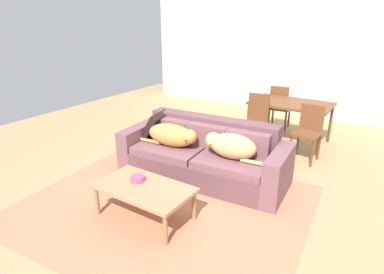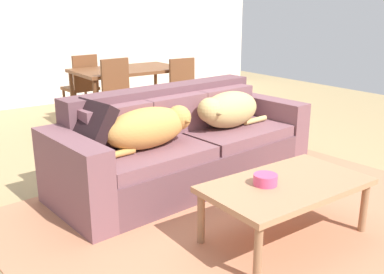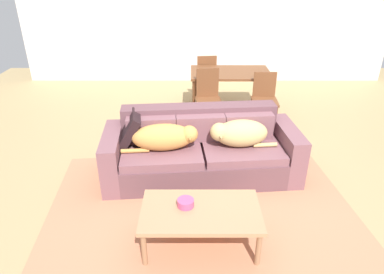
{
  "view_description": "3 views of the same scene",
  "coord_description": "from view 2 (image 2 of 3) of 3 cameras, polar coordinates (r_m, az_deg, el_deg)",
  "views": [
    {
      "loc": [
        2.03,
        -3.65,
        2.23
      ],
      "look_at": [
        -0.31,
        -0.1,
        0.63
      ],
      "focal_mm": 30.82,
      "sensor_mm": 36.0,
      "label": 1
    },
    {
      "loc": [
        -2.27,
        -3.01,
        1.51
      ],
      "look_at": [
        -0.28,
        -0.25,
        0.49
      ],
      "focal_mm": 40.72,
      "sensor_mm": 36.0,
      "label": 2
    },
    {
      "loc": [
        -0.3,
        -3.72,
        2.43
      ],
      "look_at": [
        -0.29,
        0.05,
        0.51
      ],
      "focal_mm": 32.07,
      "sensor_mm": 36.0,
      "label": 3
    }
  ],
  "objects": [
    {
      "name": "back_partition",
      "position": [
        7.37,
        -18.36,
        14.6
      ],
      "size": [
        8.0,
        0.12,
        2.7
      ],
      "primitive_type": "cube",
      "color": "silver",
      "rests_on": "ground"
    },
    {
      "name": "dog_on_left_cushion",
      "position": [
        3.44,
        -5.5,
        1.31
      ],
      "size": [
        0.9,
        0.38,
        0.32
      ],
      "rotation": [
        0.0,
        0.0,
        0.09
      ],
      "color": "#D19148",
      "rests_on": "couch"
    },
    {
      "name": "ground_plane",
      "position": [
        4.06,
        1.22,
        -5.17
      ],
      "size": [
        10.0,
        10.0,
        0.0
      ],
      "primitive_type": "plane",
      "color": "tan"
    },
    {
      "name": "dining_chair_near_right",
      "position": [
        5.56,
        -0.7,
        6.21
      ],
      "size": [
        0.42,
        0.42,
        0.89
      ],
      "rotation": [
        0.0,
        0.0,
        -0.05
      ],
      "color": "brown",
      "rests_on": "ground"
    },
    {
      "name": "dog_on_right_cushion",
      "position": [
        3.99,
        4.65,
        3.58
      ],
      "size": [
        0.81,
        0.4,
        0.33
      ],
      "rotation": [
        0.0,
        0.0,
        0.09
      ],
      "color": "tan",
      "rests_on": "couch"
    },
    {
      "name": "bowl_on_coffee_table",
      "position": [
        2.86,
        9.59,
        -5.52
      ],
      "size": [
        0.16,
        0.16,
        0.07
      ],
      "primitive_type": "cylinder",
      "color": "#EA4C7F",
      "rests_on": "coffee_table"
    },
    {
      "name": "dining_chair_near_left",
      "position": [
        5.14,
        -9.28,
        5.31
      ],
      "size": [
        0.44,
        0.44,
        0.94
      ],
      "rotation": [
        0.0,
        0.0,
        0.1
      ],
      "color": "brown",
      "rests_on": "ground"
    },
    {
      "name": "throw_pillow_by_left_arm",
      "position": [
        3.37,
        -13.48,
        1.06
      ],
      "size": [
        0.37,
        0.47,
        0.41
      ],
      "primitive_type": "cube",
      "rotation": [
        0.0,
        0.55,
        0.16
      ],
      "color": "black",
      "rests_on": "couch"
    },
    {
      "name": "area_rug",
      "position": [
        3.32,
        8.24,
        -10.45
      ],
      "size": [
        3.55,
        3.11,
        0.01
      ],
      "primitive_type": "cube",
      "rotation": [
        0.0,
        0.0,
        0.09
      ],
      "color": "#BC7856",
      "rests_on": "ground"
    },
    {
      "name": "dining_table",
      "position": [
        5.8,
        -8.34,
        8.21
      ],
      "size": [
        1.38,
        0.86,
        0.74
      ],
      "color": "brown",
      "rests_on": "ground"
    },
    {
      "name": "couch",
      "position": [
        3.87,
        -1.24,
        -1.2
      ],
      "size": [
        2.44,
        1.1,
        0.83
      ],
      "rotation": [
        0.0,
        0.0,
        0.09
      ],
      "color": "brown",
      "rests_on": "ground"
    },
    {
      "name": "coffee_table",
      "position": [
        2.95,
        12.23,
        -6.62
      ],
      "size": [
        1.1,
        0.63,
        0.41
      ],
      "color": "tan",
      "rests_on": "ground"
    },
    {
      "name": "dining_chair_far_left",
      "position": [
        6.2,
        -14.15,
        6.72
      ],
      "size": [
        0.44,
        0.44,
        0.9
      ],
      "rotation": [
        0.0,
        0.0,
        3.25
      ],
      "color": "brown",
      "rests_on": "ground"
    }
  ]
}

